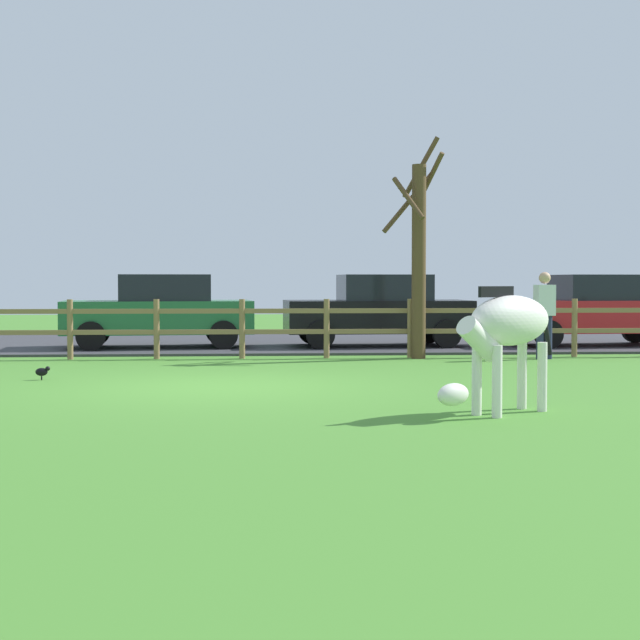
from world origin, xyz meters
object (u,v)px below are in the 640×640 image
(visitor_near_fence, at_px, (544,311))
(bare_tree, at_px, (418,251))
(parked_car_red, at_px, (596,309))
(parked_car_black, at_px, (379,310))
(crow_on_grass, at_px, (42,372))
(zebra, at_px, (505,330))
(parked_car_green, at_px, (160,310))

(visitor_near_fence, bearing_deg, bare_tree, 171.95)
(parked_car_red, height_order, parked_car_black, same)
(parked_car_black, distance_m, visitor_near_fence, 4.20)
(crow_on_grass, distance_m, parked_car_black, 8.79)
(parked_car_black, bearing_deg, zebra, -89.72)
(parked_car_green, relative_size, parked_car_red, 1.01)
(bare_tree, height_order, visitor_near_fence, bare_tree)
(zebra, relative_size, parked_car_green, 0.39)
(parked_car_red, bearing_deg, bare_tree, -148.20)
(zebra, height_order, parked_car_red, parked_car_red)
(zebra, bearing_deg, bare_tree, 87.52)
(zebra, xyz_separation_m, parked_car_red, (4.75, 10.51, -0.08))
(zebra, bearing_deg, parked_car_black, 90.28)
(parked_car_green, relative_size, parked_car_black, 1.01)
(bare_tree, distance_m, visitor_near_fence, 2.62)
(crow_on_grass, bearing_deg, parked_car_red, 30.99)
(parked_car_green, xyz_separation_m, parked_car_red, (9.55, -0.02, 0.00))
(parked_car_green, distance_m, visitor_near_fence, 8.09)
(zebra, height_order, parked_car_green, parked_car_green)
(crow_on_grass, distance_m, visitor_near_fence, 9.24)
(crow_on_grass, xyz_separation_m, visitor_near_fence, (8.59, 3.34, 0.78))
(parked_car_green, height_order, parked_car_black, same)
(zebra, xyz_separation_m, visitor_near_fence, (2.68, 7.44, -0.02))
(parked_car_green, distance_m, parked_car_red, 9.55)
(bare_tree, bearing_deg, parked_car_red, 31.80)
(zebra, height_order, parked_car_black, parked_car_black)
(crow_on_grass, height_order, parked_car_red, parked_car_red)
(parked_car_black, bearing_deg, parked_car_red, -1.39)
(zebra, distance_m, parked_car_green, 11.58)
(zebra, distance_m, crow_on_grass, 7.24)
(zebra, bearing_deg, parked_car_red, 65.66)
(crow_on_grass, relative_size, parked_car_black, 0.05)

